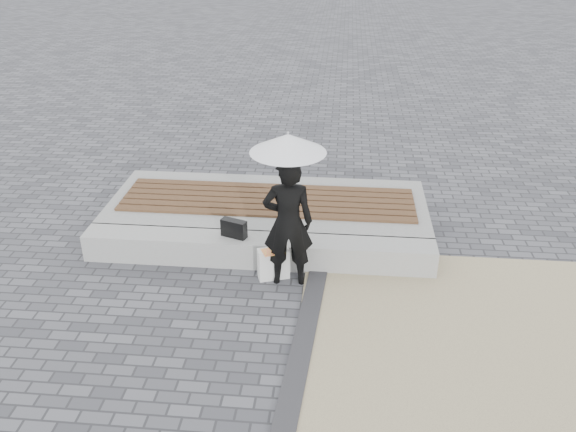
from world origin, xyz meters
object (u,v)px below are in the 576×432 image
object	(u,v)px
parasol	(288,143)
handbag	(234,228)
seating_ledge	(258,250)
canvas_tote	(274,264)
woman	(288,223)

from	to	relation	value
parasol	handbag	world-z (taller)	parasol
seating_ledge	parasol	size ratio (longest dim) A/B	4.12
canvas_tote	handbag	bearing A→B (deg)	128.54
seating_ledge	handbag	xyz separation A→B (m)	(-0.33, 0.01, 0.33)
seating_ledge	canvas_tote	size ratio (longest dim) A/B	11.30
seating_ledge	handbag	size ratio (longest dim) A/B	13.63
woman	handbag	world-z (taller)	woman
canvas_tote	parasol	bearing A→B (deg)	-38.02
woman	parasol	distance (m)	1.09
seating_ledge	parasol	xyz separation A→B (m)	(0.48, -0.44, 1.80)
woman	handbag	distance (m)	1.00
woman	canvas_tote	size ratio (longest dim) A/B	4.08
parasol	handbag	bearing A→B (deg)	150.68
woman	parasol	size ratio (longest dim) A/B	1.49
handbag	canvas_tote	distance (m)	0.78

